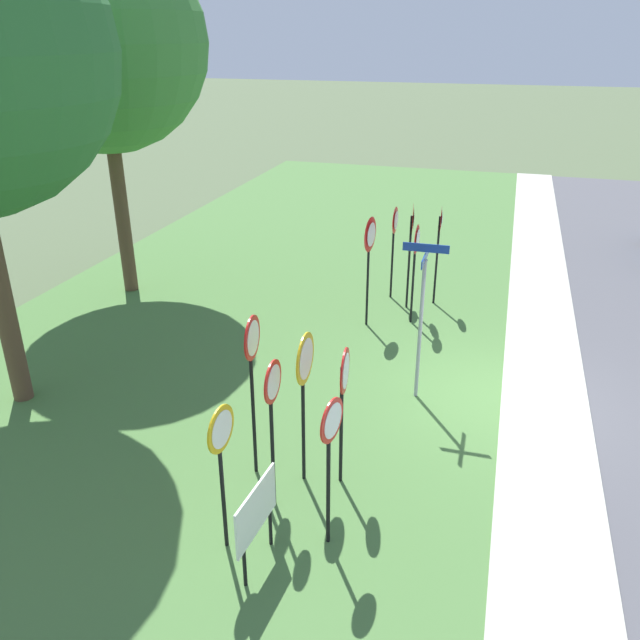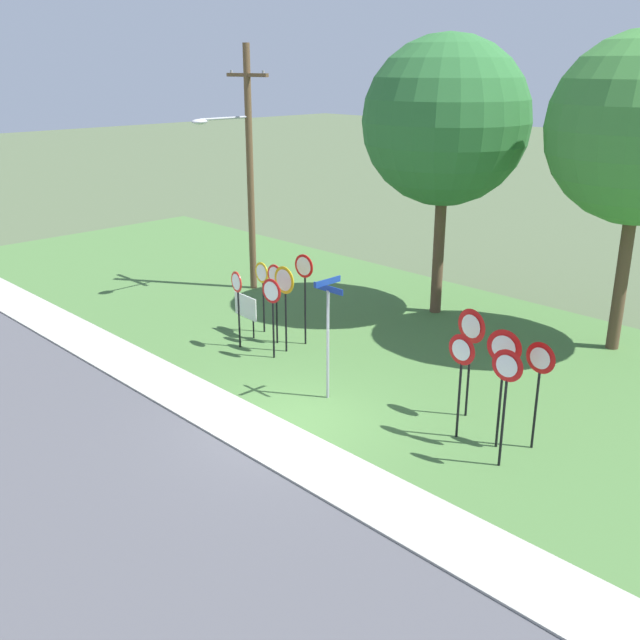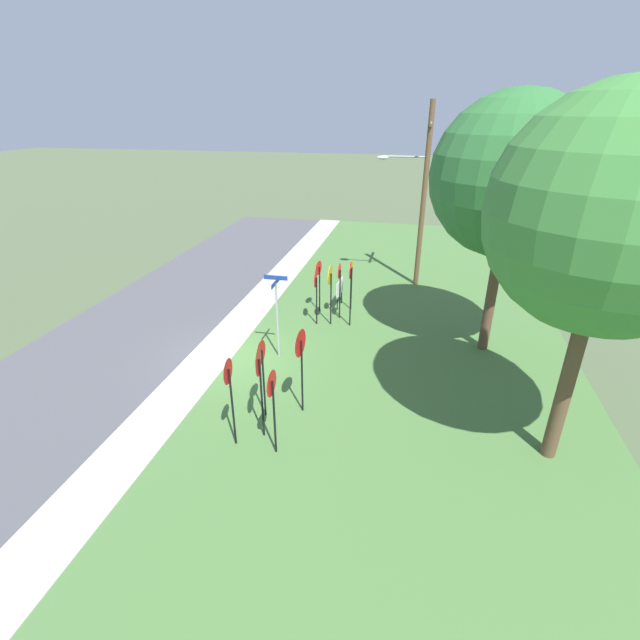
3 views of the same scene
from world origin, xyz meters
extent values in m
plane|color=#4C5B3D|center=(0.00, 0.00, 0.00)|extent=(160.00, 160.00, 0.00)
cube|color=#4C4C51|center=(0.00, -4.80, 0.01)|extent=(44.00, 6.40, 0.01)
cube|color=#ADAA9E|center=(0.00, -0.80, 0.03)|extent=(44.00, 1.60, 0.06)
cube|color=#477038|center=(0.00, 6.00, 0.02)|extent=(44.00, 12.00, 0.04)
cylinder|color=black|center=(-5.04, 3.49, 1.01)|extent=(0.06, 0.06, 1.95)
cylinder|color=gold|center=(-5.04, 3.44, 1.94)|extent=(0.64, 0.08, 0.64)
cylinder|color=white|center=(-5.04, 3.43, 1.94)|extent=(0.50, 0.05, 0.50)
cylinder|color=black|center=(-4.58, 2.17, 1.05)|extent=(0.06, 0.06, 2.02)
cylinder|color=red|center=(-4.58, 2.13, 2.02)|extent=(0.60, 0.14, 0.61)
cylinder|color=white|center=(-4.58, 2.11, 2.02)|extent=(0.47, 0.10, 0.47)
cylinder|color=black|center=(-4.05, 3.15, 1.11)|extent=(0.06, 0.06, 2.14)
cylinder|color=red|center=(-4.05, 3.11, 2.13)|extent=(0.62, 0.03, 0.62)
cylinder|color=white|center=(-4.05, 3.09, 2.13)|extent=(0.49, 0.01, 0.49)
cylinder|color=black|center=(-3.37, 2.91, 1.14)|extent=(0.06, 0.06, 2.19)
cylinder|color=gold|center=(-3.37, 2.87, 2.18)|extent=(0.78, 0.03, 0.78)
cylinder|color=white|center=(-3.37, 2.85, 2.18)|extent=(0.61, 0.01, 0.61)
cylinder|color=black|center=(-3.41, 3.70, 1.26)|extent=(0.06, 0.06, 2.43)
cylinder|color=red|center=(-3.41, 3.66, 2.42)|extent=(0.68, 0.07, 0.68)
cylinder|color=white|center=(-3.41, 3.64, 2.42)|extent=(0.53, 0.05, 0.53)
cylinder|color=black|center=(-3.26, 2.34, 1.05)|extent=(0.06, 0.06, 2.02)
cylinder|color=red|center=(-3.26, 2.30, 2.01)|extent=(0.69, 0.08, 0.69)
cylinder|color=white|center=(-3.26, 2.28, 2.01)|extent=(0.53, 0.05, 0.54)
cylinder|color=black|center=(4.38, 1.86, 1.19)|extent=(0.06, 0.06, 2.30)
cone|color=red|center=(4.38, 1.82, 2.27)|extent=(0.67, 0.08, 0.67)
cone|color=white|center=(4.38, 1.80, 2.27)|extent=(0.46, 0.05, 0.46)
cylinder|color=black|center=(3.04, 2.24, 1.11)|extent=(0.06, 0.06, 2.15)
cone|color=red|center=(3.04, 2.20, 2.12)|extent=(0.69, 0.05, 0.69)
cone|color=white|center=(3.04, 2.18, 2.12)|extent=(0.47, 0.03, 0.47)
cylinder|color=black|center=(2.58, 3.24, 1.20)|extent=(0.06, 0.06, 2.32)
cone|color=red|center=(2.58, 3.20, 2.28)|extent=(0.80, 0.13, 0.80)
cone|color=white|center=(2.58, 3.17, 2.28)|extent=(0.54, 0.08, 0.55)
cylinder|color=black|center=(3.90, 2.48, 1.23)|extent=(0.06, 0.06, 2.39)
cone|color=red|center=(3.90, 2.44, 2.35)|extent=(0.76, 0.15, 0.76)
cone|color=white|center=(3.90, 2.42, 2.35)|extent=(0.52, 0.09, 0.52)
cylinder|color=black|center=(4.46, 3.00, 1.12)|extent=(0.06, 0.06, 2.16)
cone|color=red|center=(4.46, 2.96, 2.13)|extent=(0.68, 0.05, 0.68)
cone|color=white|center=(4.46, 2.94, 2.13)|extent=(0.47, 0.03, 0.46)
cylinder|color=#9EA0A8|center=(-0.36, 1.60, 1.41)|extent=(0.07, 0.07, 2.74)
cylinder|color=#9EA0A8|center=(-0.36, 1.60, 2.80)|extent=(0.09, 0.09, 0.03)
cube|color=navy|center=(-0.36, 1.60, 2.86)|extent=(0.96, 0.03, 0.15)
cube|color=navy|center=(-0.36, 1.60, 3.03)|extent=(0.03, 0.82, 0.15)
cylinder|color=brown|center=(-8.90, 6.22, 4.27)|extent=(0.24, 0.24, 8.47)
cube|color=brown|center=(-8.90, 6.22, 7.49)|extent=(2.10, 0.12, 0.12)
cylinder|color=gray|center=(-9.75, 6.22, 7.59)|extent=(0.09, 0.09, 0.10)
cylinder|color=gray|center=(-8.05, 6.22, 7.59)|extent=(0.09, 0.09, 0.10)
cylinder|color=#9EA0A8|center=(-8.90, 5.20, 6.14)|extent=(0.08, 2.02, 0.08)
ellipsoid|color=#B7B7BC|center=(-8.90, 4.19, 6.08)|extent=(0.40, 0.56, 0.18)
cylinder|color=black|center=(-5.62, 2.97, 0.32)|extent=(0.05, 0.05, 0.55)
cylinder|color=black|center=(-4.85, 2.91, 0.32)|extent=(0.05, 0.05, 0.55)
cube|color=white|center=(-5.24, 2.94, 0.94)|extent=(1.10, 0.11, 0.70)
cylinder|color=brown|center=(-2.56, 8.83, 2.47)|extent=(0.36, 0.36, 4.86)
sphere|color=#2D6B33|center=(-2.56, 8.83, 6.19)|extent=(5.14, 5.14, 5.14)
cylinder|color=brown|center=(3.03, 9.89, 2.50)|extent=(0.36, 0.36, 4.92)
camera|label=1|loc=(-11.19, 0.34, 6.51)|focal=36.12mm
camera|label=2|loc=(11.15, -9.86, 7.82)|focal=40.63mm
camera|label=3|loc=(13.17, 6.08, 8.15)|focal=25.33mm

